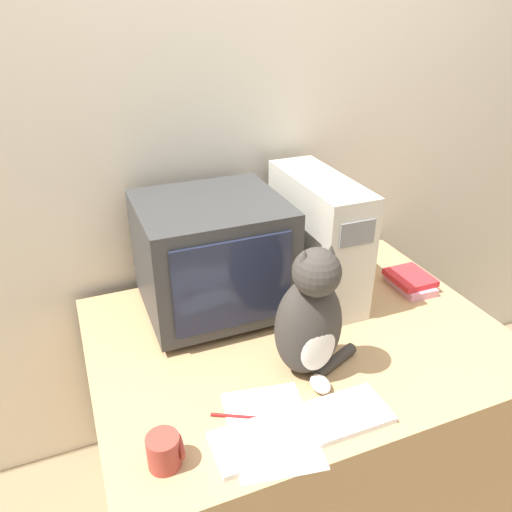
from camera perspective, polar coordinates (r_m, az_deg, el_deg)
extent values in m
cube|color=beige|center=(1.87, -2.10, 13.09)|extent=(7.00, 0.05, 2.50)
cube|color=tan|center=(1.88, 4.40, -18.07)|extent=(1.30, 0.96, 0.75)
cube|color=#333333|center=(1.75, -4.78, -5.51)|extent=(0.32, 0.25, 0.02)
cube|color=#333333|center=(1.65, -5.05, 0.23)|extent=(0.46, 0.41, 0.37)
cube|color=#1E2338|center=(1.47, -2.57, -3.33)|extent=(0.37, 0.01, 0.29)
cube|color=beige|center=(1.76, 7.01, 2.18)|extent=(0.17, 0.47, 0.43)
cube|color=slate|center=(1.52, 11.53, 2.54)|extent=(0.12, 0.01, 0.08)
cube|color=silver|center=(1.33, 5.41, -18.94)|extent=(0.47, 0.14, 0.02)
cube|color=silver|center=(1.32, 5.44, -18.63)|extent=(0.42, 0.11, 0.00)
ellipsoid|color=#38332D|center=(1.41, 5.99, -8.04)|extent=(0.20, 0.15, 0.31)
ellipsoid|color=beige|center=(1.38, 7.04, -10.09)|extent=(0.11, 0.04, 0.17)
sphere|color=#38332D|center=(1.28, 6.95, -1.85)|extent=(0.13, 0.13, 0.13)
cone|color=#38332D|center=(1.24, 5.55, -0.16)|extent=(0.04, 0.04, 0.04)
cone|color=#38332D|center=(1.28, 8.56, 0.44)|extent=(0.04, 0.04, 0.04)
ellipsoid|color=beige|center=(1.43, 7.36, -14.31)|extent=(0.05, 0.08, 0.04)
cylinder|color=#38332D|center=(1.52, 9.02, -11.73)|extent=(0.17, 0.10, 0.03)
cube|color=pink|center=(1.94, 17.18, -3.08)|extent=(0.12, 0.19, 0.03)
cube|color=red|center=(1.93, 17.20, -2.35)|extent=(0.14, 0.16, 0.02)
cylinder|color=maroon|center=(1.36, -2.06, -17.86)|extent=(0.13, 0.07, 0.01)
cube|color=white|center=(1.33, 1.70, -19.13)|extent=(0.26, 0.33, 0.00)
cylinder|color=#9E382D|center=(1.25, -10.51, -21.09)|extent=(0.08, 0.08, 0.09)
torus|color=#9E382D|center=(1.25, -8.66, -20.69)|extent=(0.01, 0.06, 0.06)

